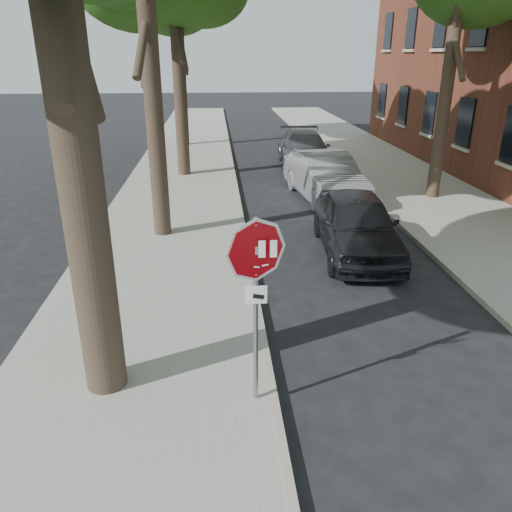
{
  "coord_description": "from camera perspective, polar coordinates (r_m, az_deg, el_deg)",
  "views": [
    {
      "loc": [
        -1.15,
        -5.61,
        4.52
      ],
      "look_at": [
        -0.66,
        0.44,
        2.05
      ],
      "focal_mm": 35.0,
      "sensor_mm": 36.0,
      "label": 1
    }
  ],
  "objects": [
    {
      "name": "sidewalk_right",
      "position": [
        19.52,
        17.17,
        7.95
      ],
      "size": [
        4.0,
        55.0,
        0.12
      ],
      "primitive_type": "cube",
      "color": "gray",
      "rests_on": "ground"
    },
    {
      "name": "curb_left",
      "position": [
        18.18,
        -2.3,
        7.94
      ],
      "size": [
        0.12,
        55.0,
        0.13
      ],
      "primitive_type": "cube",
      "color": "#9E9384",
      "rests_on": "ground"
    },
    {
      "name": "stop_sign",
      "position": [
        6.16,
        -0.01,
        -2.5
      ],
      "size": [
        0.76,
        0.34,
        2.61
      ],
      "color": "gray",
      "rests_on": "sidewalk_left"
    },
    {
      "name": "car_a",
      "position": [
        12.21,
        11.42,
        3.62
      ],
      "size": [
        2.04,
        4.42,
        1.47
      ],
      "primitive_type": "imported",
      "rotation": [
        0.0,
        0.0,
        -0.07
      ],
      "color": "black",
      "rests_on": "ground"
    },
    {
      "name": "ground",
      "position": [
        7.29,
        5.69,
        -16.26
      ],
      "size": [
        120.0,
        120.0,
        0.0
      ],
      "primitive_type": "plane",
      "color": "black",
      "rests_on": "ground"
    },
    {
      "name": "curb_right",
      "position": [
        18.87,
        11.31,
        8.05
      ],
      "size": [
        0.12,
        55.0,
        0.13
      ],
      "primitive_type": "cube",
      "color": "#9E9384",
      "rests_on": "ground"
    },
    {
      "name": "car_c",
      "position": [
        21.71,
        5.52,
        11.99
      ],
      "size": [
        2.36,
        5.16,
        1.46
      ],
      "primitive_type": "imported",
      "rotation": [
        0.0,
        0.0,
        -0.06
      ],
      "color": "#4A4B4E",
      "rests_on": "ground"
    },
    {
      "name": "car_b",
      "position": [
        16.72,
        7.91,
        8.95
      ],
      "size": [
        2.21,
        4.82,
        1.53
      ],
      "primitive_type": "imported",
      "rotation": [
        0.0,
        0.0,
        0.13
      ],
      "color": "#97999F",
      "rests_on": "ground"
    },
    {
      "name": "sidewalk_left",
      "position": [
        18.22,
        -8.81,
        7.71
      ],
      "size": [
        4.0,
        55.0,
        0.12
      ],
      "primitive_type": "cube",
      "color": "gray",
      "rests_on": "ground"
    }
  ]
}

